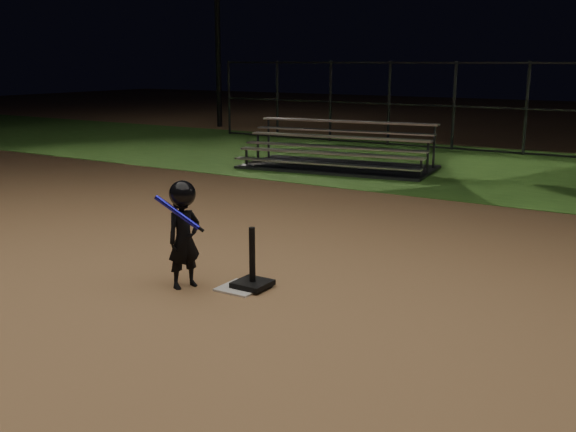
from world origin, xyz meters
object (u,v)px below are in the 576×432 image
Objects in this scene: batting_tee at (252,276)px; child_batter at (184,231)px; home_plate at (241,288)px; bleacher_left at (338,159)px.

batting_tee is 0.92m from child_batter.
bleacher_left is at bearing 111.05° from home_plate.
bleacher_left reaches higher than home_plate.
bleacher_left is (-2.58, 8.47, -0.43)m from child_batter.
child_batter is (-0.58, -0.27, 0.64)m from home_plate.
bleacher_left is (-3.25, 8.10, 0.08)m from batting_tee.
child_batter is at bearing -154.68° from home_plate.
child_batter reaches higher than home_plate.
bleacher_left is at bearing 111.88° from batting_tee.
home_plate is 0.10× the size of bleacher_left.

